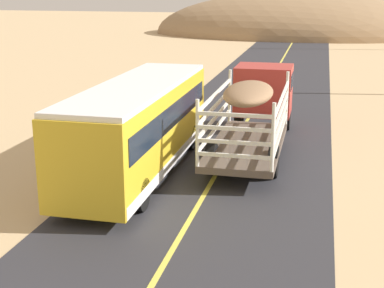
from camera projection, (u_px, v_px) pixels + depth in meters
name	position (u px, v px, depth m)	size (l,w,h in m)	color
livestock_truck	(258.00, 100.00, 23.42)	(2.53, 9.70, 3.02)	#B2332D
bus	(139.00, 126.00, 19.39)	(2.54, 10.00, 3.21)	gold
distant_hill	(296.00, 34.00, 72.86)	(37.10, 21.93, 10.80)	#957553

